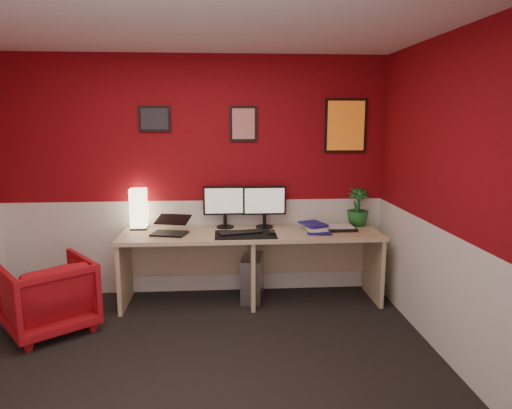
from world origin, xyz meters
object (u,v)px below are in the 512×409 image
at_px(potted_plant, 358,207).
at_px(pc_tower, 252,277).
at_px(zen_tray, 338,228).
at_px(laptop, 169,224).
at_px(desk, 251,267).
at_px(shoji_lamp, 139,210).
at_px(armchair, 48,296).
at_px(monitor_left, 225,200).
at_px(monitor_right, 265,200).

distance_m(potted_plant, pc_tower, 1.34).
bearing_deg(zen_tray, laptop, -177.39).
height_order(desk, potted_plant, potted_plant).
distance_m(shoji_lamp, zen_tray, 2.06).
distance_m(laptop, zen_tray, 1.71).
xyz_separation_m(desk, shoji_lamp, (-1.15, 0.23, 0.56)).
height_order(potted_plant, armchair, potted_plant).
bearing_deg(monitor_left, monitor_right, -3.19).
relative_size(laptop, pc_tower, 0.73).
height_order(desk, armchair, desk).
distance_m(laptop, monitor_right, 1.01).
bearing_deg(desk, laptop, -177.67).
bearing_deg(shoji_lamp, zen_tray, -5.30).
relative_size(desk, shoji_lamp, 6.50).
relative_size(desk, zen_tray, 7.43).
height_order(shoji_lamp, zen_tray, shoji_lamp).
bearing_deg(potted_plant, desk, -169.61).
height_order(laptop, monitor_right, monitor_right).
bearing_deg(potted_plant, zen_tray, -146.55).
relative_size(monitor_right, zen_tray, 1.66).
relative_size(monitor_left, armchair, 0.82).
relative_size(monitor_left, zen_tray, 1.66).
bearing_deg(laptop, desk, 16.58).
distance_m(monitor_left, potted_plant, 1.41).
bearing_deg(monitor_left, potted_plant, -0.63).
xyz_separation_m(laptop, armchair, (-1.02, -0.51, -0.52)).
bearing_deg(potted_plant, shoji_lamp, 179.39).
bearing_deg(desk, zen_tray, 2.87).
height_order(laptop, pc_tower, laptop).
xyz_separation_m(shoji_lamp, pc_tower, (1.16, -0.15, -0.70)).
bearing_deg(desk, monitor_right, 53.25).
bearing_deg(potted_plant, laptop, -172.92).
bearing_deg(armchair, laptop, 169.19).
distance_m(shoji_lamp, pc_tower, 1.37).
bearing_deg(laptop, potted_plant, 21.32).
height_order(monitor_left, pc_tower, monitor_left).
distance_m(pc_tower, armchair, 1.95).
bearing_deg(pc_tower, laptop, -162.27).
bearing_deg(potted_plant, monitor_left, 179.37).
relative_size(desk, monitor_left, 4.48).
distance_m(desk, pc_tower, 0.16).
bearing_deg(laptop, zen_tray, 16.86).
bearing_deg(pc_tower, potted_plant, 15.93).
bearing_deg(zen_tray, potted_plant, 33.45).
xyz_separation_m(laptop, pc_tower, (0.83, 0.12, -0.61)).
bearing_deg(shoji_lamp, desk, -11.54).
height_order(monitor_right, armchair, monitor_right).
relative_size(monitor_right, potted_plant, 1.43).
height_order(desk, monitor_right, monitor_right).
relative_size(zen_tray, armchair, 0.49).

